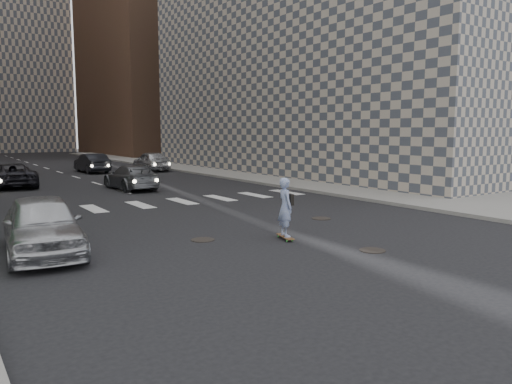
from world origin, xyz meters
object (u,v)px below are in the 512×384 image
skateboarder (285,207)px  silver_sedan (43,225)px  traffic_car_b (131,177)px  traffic_car_d (151,161)px  traffic_car_e (92,163)px  traffic_car_c (12,175)px

skateboarder → silver_sedan: 6.67m
silver_sedan → traffic_car_b: 14.59m
traffic_car_d → traffic_car_e: traffic_car_d is taller
traffic_car_b → traffic_car_c: size_ratio=0.94×
traffic_car_b → traffic_car_d: traffic_car_d is taller
traffic_car_d → traffic_car_c: bearing=33.5°
traffic_car_d → traffic_car_b: bearing=65.2°
silver_sedan → traffic_car_b: silver_sedan is taller
traffic_car_e → traffic_car_d: bearing=165.9°
silver_sedan → traffic_car_b: (6.94, 12.83, -0.10)m
silver_sedan → traffic_car_c: 17.62m
traffic_car_c → traffic_car_d: bearing=-145.7°
skateboarder → traffic_car_d: bearing=90.6°
skateboarder → silver_sedan: skateboarder is taller
traffic_car_d → traffic_car_e: (-4.47, 0.92, -0.06)m
silver_sedan → skateboarder: bearing=-12.2°
traffic_car_c → traffic_car_b: bearing=140.9°
skateboarder → traffic_car_b: bearing=101.9°
silver_sedan → traffic_car_b: bearing=67.5°
skateboarder → traffic_car_b: size_ratio=0.40×
traffic_car_e → silver_sedan: bearing=69.4°
traffic_car_b → traffic_car_d: size_ratio=1.00×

